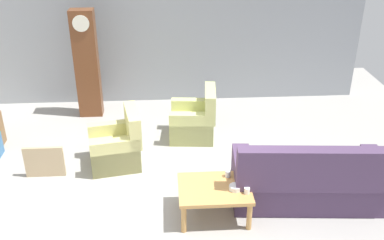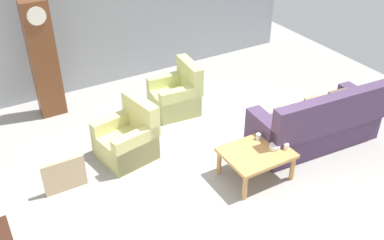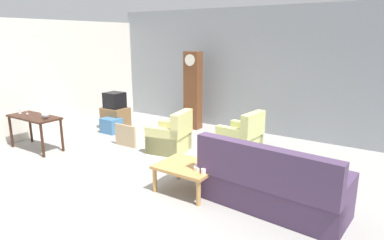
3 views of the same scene
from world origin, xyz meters
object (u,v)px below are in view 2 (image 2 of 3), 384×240
Objects in this scene: coffee_table_wood at (256,155)px; cup_white_porcelain at (286,146)px; grandfather_clock at (44,60)px; bowl_white_stacked at (275,147)px; cup_blue_rimmed at (259,136)px; armchair_olive_near at (128,139)px; armchair_olive_far at (176,96)px; framed_picture_leaning at (65,176)px; couch_floral at (316,125)px.

coffee_table_wood is 11.78× the size of cup_white_porcelain.
bowl_white_stacked is at bearing -55.02° from grandfather_clock.
armchair_olive_near is at bearing 144.39° from cup_blue_rimmed.
armchair_olive_far is at bearing 32.49° from armchair_olive_near.
armchair_olive_near is 2.00m from cup_blue_rimmed.
bowl_white_stacked is (-0.14, 0.09, -0.01)m from cup_white_porcelain.
armchair_olive_near is 1.00× the size of armchair_olive_far.
armchair_olive_far is at bearing 92.83° from coffee_table_wood.
grandfather_clock reaches higher than cup_white_porcelain.
framed_picture_leaning is 6.58× the size of cup_blue_rimmed.
cup_white_porcelain is (-0.94, -0.35, 0.13)m from couch_floral.
couch_floral is 3.96m from framed_picture_leaning.
grandfather_clock reaches higher than armchair_olive_far.
grandfather_clock reaches higher than cup_blue_rimmed.
coffee_table_wood is at bearing -172.09° from couch_floral.
coffee_table_wood is at bearing -44.80° from armchair_olive_near.
couch_floral is 1.01m from cup_white_porcelain.
couch_floral is 1.15m from cup_blue_rimmed.
couch_floral is 3.01m from armchair_olive_near.
coffee_table_wood is (1.41, -1.40, 0.08)m from armchair_olive_near.
armchair_olive_near is at bearing 15.49° from framed_picture_leaning.
armchair_olive_near is at bearing 135.20° from coffee_table_wood.
bowl_white_stacked is at bearing -22.99° from framed_picture_leaning.
grandfather_clock is at bearing 151.76° from armchair_olive_far.
grandfather_clock is 3.87m from cup_blue_rimmed.
cup_blue_rimmed is (-1.14, 0.05, 0.14)m from couch_floral.
armchair_olive_near is 1.53× the size of framed_picture_leaning.
couch_floral is 2.25× the size of coffee_table_wood.
armchair_olive_far reaches higher than cup_white_porcelain.
couch_floral reaches higher than armchair_olive_near.
grandfather_clock is at bearing 125.87° from cup_white_porcelain.
cup_blue_rimmed is (0.32, -1.99, 0.19)m from armchair_olive_far.
armchair_olive_near is 2.15m from grandfather_clock.
armchair_olive_near reaches higher than cup_blue_rimmed.
grandfather_clock is 2.37m from framed_picture_leaning.
armchair_olive_far is (1.30, 0.83, 0.00)m from armchair_olive_near.
armchair_olive_near is 2.40m from cup_white_porcelain.
grandfather_clock is at bearing 122.42° from coffee_table_wood.
armchair_olive_near is 1.54m from armchair_olive_far.
bowl_white_stacked is (1.68, -1.47, 0.17)m from armchair_olive_near.
bowl_white_stacked is at bearing 148.56° from cup_white_porcelain.
bowl_white_stacked is (0.05, -0.31, -0.01)m from cup_blue_rimmed.
framed_picture_leaning is 7.36× the size of cup_white_porcelain.
cup_blue_rimmed is (2.71, -0.86, 0.24)m from framed_picture_leaning.
armchair_olive_far is at bearing 125.49° from couch_floral.
armchair_olive_far is 0.96× the size of coffee_table_wood.
armchair_olive_far reaches higher than coffee_table_wood.
framed_picture_leaning is (-1.09, -0.30, -0.05)m from armchair_olive_near.
cup_blue_rimmed is at bearing -35.61° from armchair_olive_near.
cup_blue_rimmed reaches higher than bowl_white_stacked.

